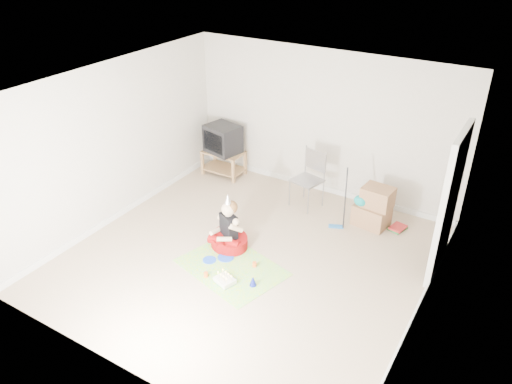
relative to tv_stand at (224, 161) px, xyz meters
The scene contains 16 objects.
ground 2.82m from the tv_stand, 48.39° to the right, with size 5.00×5.00×0.00m, color tan.
doorway_recess 4.50m from the tv_stand, 11.69° to the right, with size 0.02×0.90×2.05m, color black.
tv_stand is the anchor object (origin of this frame).
crt_tv 0.47m from the tv_stand, 45.00° to the right, with size 0.62×0.51×0.53m, color black.
folding_chair 1.96m from the tv_stand, ahead, with size 0.56×0.54×1.03m.
cardboard_boxes 3.14m from the tv_stand, ahead, with size 0.60×0.49×0.69m.
floor_mop 2.74m from the tv_stand, 13.64° to the right, with size 0.26×0.31×0.98m.
book_pile 3.57m from the tv_stand, ahead, with size 0.29×0.34×0.06m.
seated_woman 2.47m from the tv_stand, 53.81° to the right, with size 0.84×0.84×0.91m.
party_mat 3.03m from the tv_stand, 53.61° to the right, with size 1.46×1.06×0.01m, color #F83497.
birthday_cake 3.37m from the tv_stand, 55.49° to the right, with size 0.32×0.28×0.14m.
blue_plate_near 2.80m from the tv_stand, 55.16° to the right, with size 0.24×0.24×0.01m, color blue.
blue_plate_far 2.86m from the tv_stand, 60.04° to the right, with size 0.20×0.20×0.01m, color blue.
orange_cup_near 3.06m from the tv_stand, 47.33° to the right, with size 0.06×0.06×0.07m, color orange.
orange_cup_far 3.23m from the tv_stand, 60.19° to the right, with size 0.06×0.06×0.07m, color orange.
blue_party_hat 3.47m from the tv_stand, 49.06° to the right, with size 0.10×0.10×0.15m, color #1924B4.
Camera 1 is at (3.23, -5.12, 4.47)m, focal length 35.00 mm.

